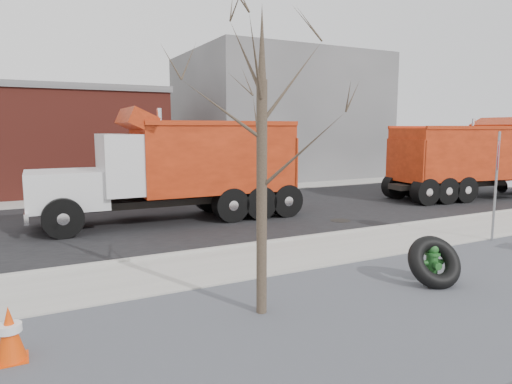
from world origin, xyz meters
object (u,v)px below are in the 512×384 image
dump_truck_red_a (472,158)px  dump_truck_red_b (181,165)px  fire_hydrant (432,264)px  truck_tire (434,262)px  stop_sign (497,168)px

dump_truck_red_a → dump_truck_red_b: size_ratio=1.00×
fire_hydrant → dump_truck_red_a: dump_truck_red_a is taller
fire_hydrant → truck_tire: bearing=-111.4°
fire_hydrant → stop_sign: size_ratio=0.28×
truck_tire → stop_sign: (4.46, 1.86, 1.61)m
truck_tire → dump_truck_red_a: 13.57m
stop_sign → dump_truck_red_b: size_ratio=0.34×
stop_sign → truck_tire: bearing=-168.5°
fire_hydrant → dump_truck_red_a: 13.41m
truck_tire → dump_truck_red_a: bearing=34.8°
truck_tire → stop_sign: 5.09m
fire_hydrant → stop_sign: stop_sign is taller
dump_truck_red_a → dump_truck_red_b: 13.58m
fire_hydrant → dump_truck_red_a: (10.97, 7.57, 1.46)m
fire_hydrant → dump_truck_red_b: dump_truck_red_b is taller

